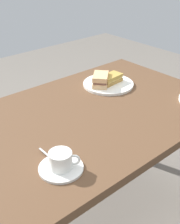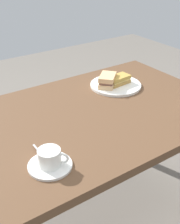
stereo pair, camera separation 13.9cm
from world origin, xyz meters
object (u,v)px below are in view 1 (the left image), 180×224
(sandwich_front, at_px, (111,79))
(sandwich_plate, at_px, (108,84))
(sandwich_back, at_px, (101,80))
(dining_table, at_px, (90,129))
(spoon, at_px, (49,156))
(coffee_saucer, at_px, (61,168))
(coffee_cup, at_px, (61,160))

(sandwich_front, bearing_deg, sandwich_plate, 159.66)
(sandwich_front, height_order, sandwich_back, sandwich_back)
(dining_table, bearing_deg, sandwich_back, 37.16)
(dining_table, xyz_separation_m, spoon, (-0.35, -0.17, 0.11))
(coffee_saucer, height_order, coffee_cup, coffee_cup)
(sandwich_plate, bearing_deg, sandwich_back, 172.35)
(sandwich_back, xyz_separation_m, spoon, (-0.58, -0.34, -0.03))
(sandwich_front, bearing_deg, coffee_saucer, -147.97)
(dining_table, distance_m, sandwich_back, 0.33)
(sandwich_plate, bearing_deg, coffee_cup, -146.95)
(dining_table, height_order, coffee_cup, coffee_cup)
(dining_table, height_order, sandwich_back, sandwich_back)
(coffee_cup, bearing_deg, sandwich_back, 35.89)
(spoon, bearing_deg, coffee_cup, -89.72)
(sandwich_plate, xyz_separation_m, sandwich_front, (0.01, -0.01, 0.03))
(sandwich_back, relative_size, coffee_saucer, 0.90)
(dining_table, relative_size, sandwich_plate, 4.64)
(dining_table, height_order, sandwich_plate, sandwich_plate)
(dining_table, relative_size, sandwich_front, 9.51)
(spoon, bearing_deg, sandwich_front, 26.92)
(sandwich_back, bearing_deg, spoon, -149.52)
(dining_table, bearing_deg, sandwich_plate, 30.51)
(dining_table, bearing_deg, sandwich_front, 28.57)
(sandwich_plate, relative_size, coffee_cup, 2.90)
(sandwich_front, distance_m, coffee_saucer, 0.77)
(coffee_saucer, distance_m, coffee_cup, 0.04)
(sandwich_plate, bearing_deg, coffee_saucer, -147.08)
(sandwich_back, bearing_deg, sandwich_front, -10.37)
(coffee_saucer, bearing_deg, sandwich_front, 32.03)
(sandwich_front, height_order, coffee_cup, coffee_cup)
(coffee_saucer, height_order, spoon, spoon)
(dining_table, relative_size, sandwich_back, 9.06)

